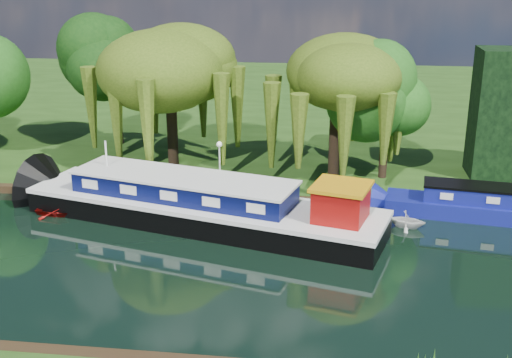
# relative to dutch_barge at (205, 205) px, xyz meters

# --- Properties ---
(ground) EXTENTS (120.00, 120.00, 0.00)m
(ground) POSITION_rel_dutch_barge_xyz_m (-0.70, -4.80, -1.03)
(ground) COLOR black
(far_bank) EXTENTS (120.00, 52.00, 0.45)m
(far_bank) POSITION_rel_dutch_barge_xyz_m (-0.70, 29.20, -0.80)
(far_bank) COLOR #1E3E10
(far_bank) RESTS_ON ground
(dutch_barge) EXTENTS (20.17, 9.31, 4.15)m
(dutch_barge) POSITION_rel_dutch_barge_xyz_m (0.00, 0.00, 0.00)
(dutch_barge) COLOR black
(dutch_barge) RESTS_ON ground
(red_dinghy) EXTENTS (3.12, 2.26, 0.63)m
(red_dinghy) POSITION_rel_dutch_barge_xyz_m (-8.11, 0.36, -1.03)
(red_dinghy) COLOR maroon
(red_dinghy) RESTS_ON ground
(white_cruiser) EXTENTS (2.33, 2.14, 1.03)m
(white_cruiser) POSITION_rel_dutch_barge_xyz_m (10.75, 0.79, -1.03)
(white_cruiser) COLOR silver
(white_cruiser) RESTS_ON ground
(willow_left) EXTENTS (7.29, 7.29, 8.74)m
(willow_left) POSITION_rel_dutch_barge_xyz_m (-3.92, 8.80, 5.77)
(willow_left) COLOR black
(willow_left) RESTS_ON far_bank
(willow_right) EXTENTS (6.56, 6.56, 7.99)m
(willow_right) POSITION_rel_dutch_barge_xyz_m (6.78, 7.46, 5.25)
(willow_right) COLOR black
(willow_right) RESTS_ON far_bank
(tree_far_mid) EXTENTS (5.32, 5.32, 8.70)m
(tree_far_mid) POSITION_rel_dutch_barge_xyz_m (-9.26, 13.47, 5.42)
(tree_far_mid) COLOR black
(tree_far_mid) RESTS_ON far_bank
(tree_far_right) EXTENTS (4.50, 4.50, 7.37)m
(tree_far_right) POSITION_rel_dutch_barge_xyz_m (9.86, 7.81, 4.50)
(tree_far_right) COLOR black
(tree_far_right) RESTS_ON far_bank
(lamppost) EXTENTS (0.36, 0.36, 2.56)m
(lamppost) POSITION_rel_dutch_barge_xyz_m (-0.20, 5.70, 1.39)
(lamppost) COLOR silver
(lamppost) RESTS_ON far_bank
(mooring_posts) EXTENTS (19.16, 0.16, 1.00)m
(mooring_posts) POSITION_rel_dutch_barge_xyz_m (-1.20, 3.60, -0.08)
(mooring_posts) COLOR silver
(mooring_posts) RESTS_ON far_bank
(reeds_near) EXTENTS (33.70, 1.50, 1.10)m
(reeds_near) POSITION_rel_dutch_barge_xyz_m (6.18, -12.37, -0.48)
(reeds_near) COLOR #1D5416
(reeds_near) RESTS_ON ground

